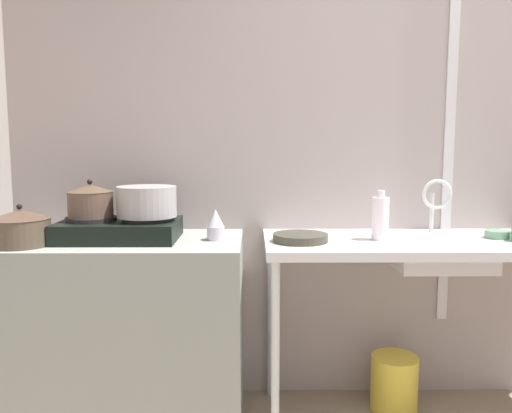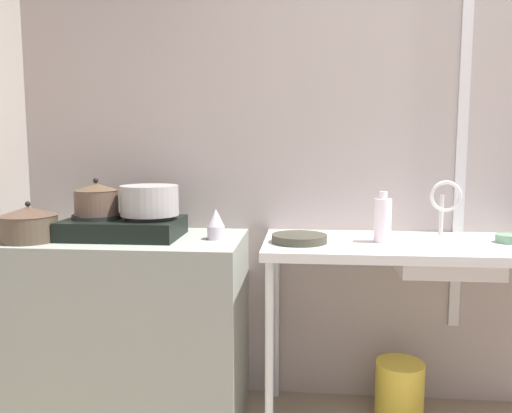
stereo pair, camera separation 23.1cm
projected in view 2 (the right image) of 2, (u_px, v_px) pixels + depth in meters
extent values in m
cube|color=#A39792|center=(462.00, 141.00, 2.52)|extent=(5.27, 0.10, 2.66)
cube|color=silver|center=(463.00, 113.00, 2.45)|extent=(0.05, 0.01, 2.12)
cube|color=gray|center=(130.00, 327.00, 2.44)|extent=(1.08, 0.59, 0.88)
cube|color=silver|center=(456.00, 247.00, 2.25)|extent=(1.70, 0.59, 0.04)
cylinder|color=silver|center=(269.00, 359.00, 2.12)|extent=(0.04, 0.04, 0.84)
cylinder|color=silver|center=(276.00, 318.00, 2.63)|extent=(0.04, 0.04, 0.84)
cube|color=black|center=(124.00, 228.00, 2.38)|extent=(0.53, 0.36, 0.09)
cylinder|color=black|center=(97.00, 216.00, 2.38)|extent=(0.23, 0.23, 0.02)
cylinder|color=black|center=(150.00, 217.00, 2.36)|extent=(0.23, 0.23, 0.02)
cylinder|color=brown|center=(96.00, 202.00, 2.38)|extent=(0.20, 0.20, 0.11)
cone|color=brown|center=(96.00, 187.00, 2.37)|extent=(0.20, 0.20, 0.03)
sphere|color=black|center=(96.00, 181.00, 2.36)|extent=(0.02, 0.02, 0.02)
cylinder|color=gray|center=(150.00, 200.00, 2.35)|extent=(0.27, 0.27, 0.14)
cylinder|color=#4B3F30|center=(29.00, 228.00, 2.28)|extent=(0.25, 0.25, 0.12)
cone|color=#4C382D|center=(28.00, 211.00, 2.27)|extent=(0.25, 0.25, 0.04)
sphere|color=black|center=(28.00, 204.00, 2.26)|extent=(0.02, 0.02, 0.02)
cylinder|color=silver|center=(216.00, 233.00, 2.33)|extent=(0.08, 0.08, 0.06)
cone|color=silver|center=(216.00, 217.00, 2.32)|extent=(0.08, 0.08, 0.08)
cube|color=silver|center=(444.00, 257.00, 2.24)|extent=(0.42, 0.35, 0.12)
cylinder|color=silver|center=(441.00, 215.00, 2.43)|extent=(0.02, 0.02, 0.19)
torus|color=silver|center=(446.00, 196.00, 2.35)|extent=(0.15, 0.02, 0.15)
cylinder|color=#39382C|center=(299.00, 238.00, 2.25)|extent=(0.25, 0.25, 0.04)
cylinder|color=#63936F|center=(509.00, 239.00, 2.25)|extent=(0.11, 0.11, 0.04)
cylinder|color=white|center=(383.00, 221.00, 2.25)|extent=(0.08, 0.08, 0.19)
cylinder|color=white|center=(383.00, 195.00, 2.24)|extent=(0.03, 0.03, 0.03)
cylinder|color=gold|center=(399.00, 390.00, 2.45)|extent=(0.23, 0.23, 0.27)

